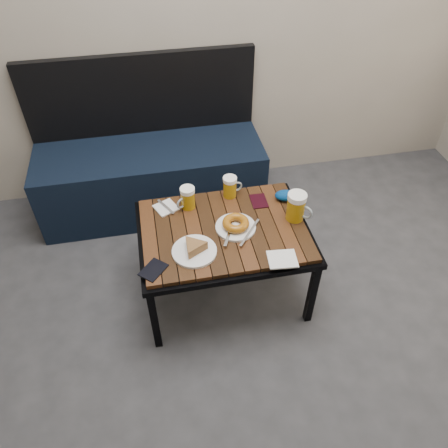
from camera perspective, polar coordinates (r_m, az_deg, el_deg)
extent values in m
cube|color=black|center=(2.88, -9.30, 5.83)|extent=(1.40, 0.50, 0.45)
cube|color=black|center=(2.82, -10.79, 16.31)|extent=(1.40, 0.05, 0.50)
cube|color=black|center=(2.13, -9.06, -12.26)|extent=(0.04, 0.03, 0.42)
cube|color=black|center=(2.24, 11.42, -8.93)|extent=(0.04, 0.03, 0.42)
cube|color=black|center=(2.49, -10.11, -1.74)|extent=(0.04, 0.04, 0.42)
cube|color=black|center=(2.59, 7.28, 0.64)|extent=(0.04, 0.04, 0.42)
cube|color=black|center=(2.16, 0.00, -1.26)|extent=(0.84, 0.62, 0.03)
cube|color=#33190B|center=(2.14, 0.00, -0.76)|extent=(0.80, 0.58, 0.02)
cylinder|color=#AC7D0D|center=(2.22, -4.73, 3.22)|extent=(0.10, 0.10, 0.10)
cylinder|color=white|center=(2.19, -4.82, 4.43)|extent=(0.08, 0.08, 0.02)
torus|color=#8C999E|center=(2.20, -5.56, 2.73)|extent=(0.06, 0.04, 0.06)
cylinder|color=#AC7D0D|center=(2.29, 0.76, 4.67)|extent=(0.08, 0.08, 0.10)
cylinder|color=white|center=(2.25, 0.78, 5.84)|extent=(0.07, 0.07, 0.02)
torus|color=#8C999E|center=(2.30, 1.70, 4.91)|extent=(0.06, 0.02, 0.06)
cylinder|color=#AC7D0D|center=(2.17, 9.33, 1.99)|extent=(0.13, 0.13, 0.12)
cylinder|color=white|center=(2.12, 9.56, 3.52)|extent=(0.09, 0.09, 0.03)
torus|color=#8C999E|center=(2.16, 10.59, 1.51)|extent=(0.06, 0.06, 0.08)
cylinder|color=white|center=(2.02, -3.89, -3.57)|extent=(0.21, 0.21, 0.01)
cylinder|color=white|center=(2.13, 1.53, -0.41)|extent=(0.20, 0.20, 0.01)
torus|color=#883F0C|center=(2.11, 1.54, 0.13)|extent=(0.13, 0.13, 0.04)
cube|color=#A5A8AD|center=(2.09, 3.37, -1.08)|extent=(0.14, 0.17, 0.00)
cube|color=#A5A8AD|center=(2.07, 0.60, -1.47)|extent=(0.08, 0.14, 0.00)
cube|color=white|center=(2.26, -7.60, 2.14)|extent=(0.14, 0.14, 0.01)
cube|color=#A5A8AD|center=(2.25, -7.61, 2.25)|extent=(0.08, 0.13, 0.00)
cube|color=white|center=(2.00, 7.62, -4.57)|extent=(0.14, 0.12, 0.01)
cube|color=black|center=(1.97, -9.21, -5.93)|extent=(0.14, 0.15, 0.01)
cube|color=black|center=(2.29, 4.57, 3.01)|extent=(0.08, 0.12, 0.01)
ellipsoid|color=#040B71|center=(2.30, 8.09, 3.71)|extent=(0.13, 0.10, 0.05)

